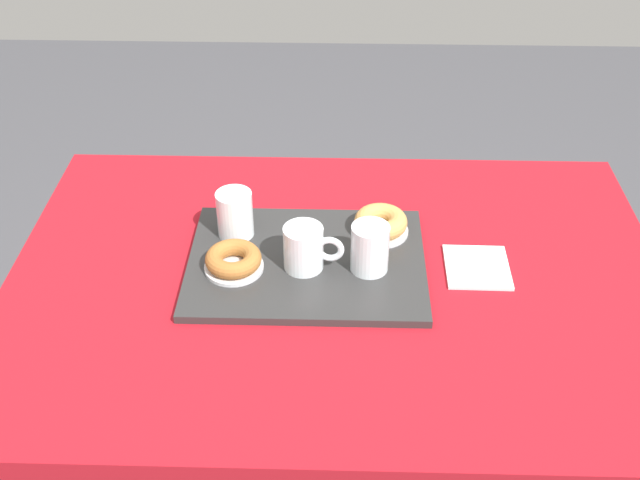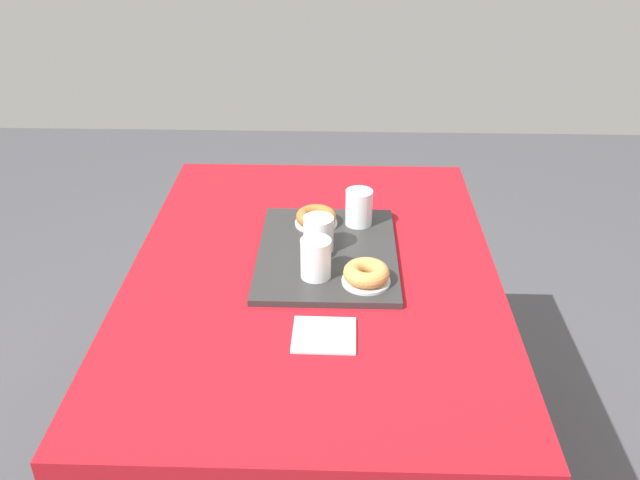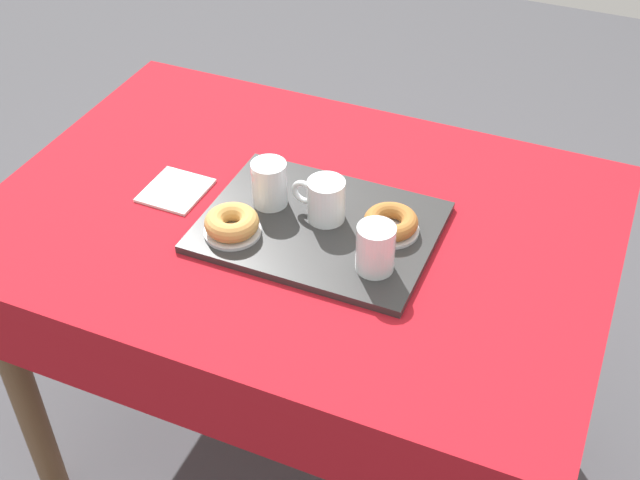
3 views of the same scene
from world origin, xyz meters
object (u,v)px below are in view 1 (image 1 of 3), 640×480
serving_tray (308,263)px  tea_mug_left (306,249)px  dining_table (338,319)px  sugar_donut_left (382,222)px  paper_napkin (479,267)px  sugar_donut_right (235,260)px  donut_plate_right (235,268)px  donut_plate_left (382,231)px  water_glass_far (371,250)px  water_glass_near (237,216)px

serving_tray → tea_mug_left: 0.05m
dining_table → sugar_donut_left: size_ratio=11.81×
sugar_donut_left → paper_napkin: sugar_donut_left is taller
sugar_donut_left → sugar_donut_right: bearing=24.7°
paper_napkin → donut_plate_right: bearing=4.6°
donut_plate_left → sugar_donut_right: bearing=24.7°
donut_plate_right → dining_table: bearing=-178.8°
water_glass_far → donut_plate_left: water_glass_far is taller
serving_tray → donut_plate_right: 0.14m
dining_table → sugar_donut_right: size_ratio=11.81×
tea_mug_left → donut_plate_right: size_ratio=1.02×
water_glass_far → tea_mug_left: bearing=-0.8°
dining_table → sugar_donut_right: bearing=1.2°
water_glass_far → paper_napkin: water_glass_far is taller
water_glass_near → sugar_donut_left: bearing=-177.5°
water_glass_near → paper_napkin: 0.47m
donut_plate_right → sugar_donut_right: bearing=0.0°
serving_tray → paper_napkin: 0.32m
paper_napkin → serving_tray: bearing=0.2°
water_glass_far → paper_napkin: bearing=-173.2°
donut_plate_left → sugar_donut_left: (0.00, 0.00, 0.02)m
water_glass_far → sugar_donut_left: (-0.02, -0.11, -0.02)m
donut_plate_left → sugar_donut_right: sugar_donut_right is taller
dining_table → tea_mug_left: bearing=-9.6°
tea_mug_left → water_glass_far: size_ratio=1.20×
dining_table → donut_plate_left: bearing=-124.3°
water_glass_near → water_glass_far: bearing=158.5°
sugar_donut_left → paper_napkin: size_ratio=0.81×
tea_mug_left → sugar_donut_left: 0.18m
sugar_donut_left → sugar_donut_right: sugar_donut_left is taller
tea_mug_left → paper_napkin: (-0.33, -0.02, -0.05)m
water_glass_near → donut_plate_right: (-0.01, 0.11, -0.04)m
serving_tray → tea_mug_left: tea_mug_left is taller
donut_plate_right → paper_napkin: bearing=-175.4°
donut_plate_right → sugar_donut_right: size_ratio=1.06×
sugar_donut_right → paper_napkin: bearing=-175.4°
tea_mug_left → paper_napkin: 0.33m
tea_mug_left → water_glass_far: 0.12m
donut_plate_left → paper_napkin: donut_plate_left is taller
serving_tray → donut_plate_left: size_ratio=4.04×
serving_tray → sugar_donut_right: bearing=15.1°
sugar_donut_left → donut_plate_left: bearing=0.0°
donut_plate_right → tea_mug_left: bearing=-173.8°
dining_table → sugar_donut_left: bearing=-124.3°
tea_mug_left → water_glass_near: (0.14, -0.10, 0.00)m
sugar_donut_right → donut_plate_left: bearing=-155.3°
sugar_donut_right → dining_table: bearing=-178.8°
dining_table → sugar_donut_left: 0.21m
serving_tray → sugar_donut_left: bearing=-147.4°
serving_tray → tea_mug_left: bearing=83.4°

